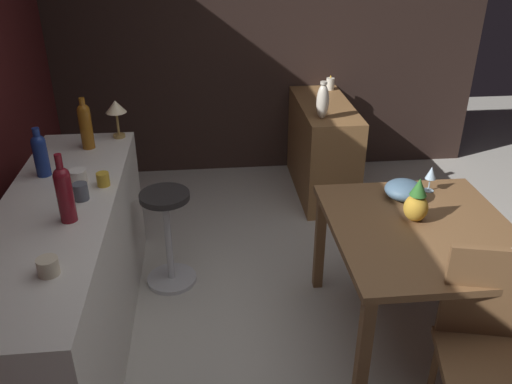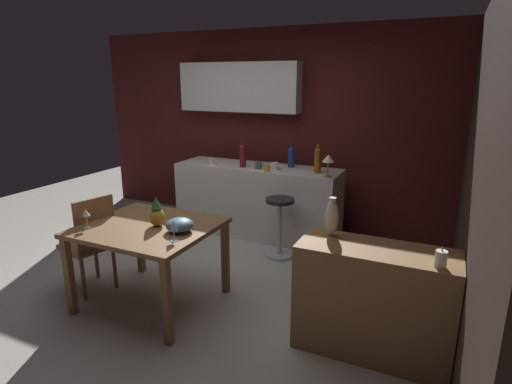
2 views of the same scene
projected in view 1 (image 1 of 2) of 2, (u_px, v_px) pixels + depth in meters
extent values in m
plane|color=#B7B2A8|center=(334.00, 342.00, 3.12)|extent=(9.00, 9.00, 0.00)
cube|color=#33231E|center=(246.00, 33.00, 4.74)|extent=(0.10, 4.40, 2.60)
cube|color=brown|center=(423.00, 230.00, 2.86)|extent=(1.11, 0.99, 0.04)
cube|color=brown|center=(363.00, 355.00, 2.55)|extent=(0.06, 0.06, 0.70)
cube|color=brown|center=(320.00, 242.00, 3.44)|extent=(0.06, 0.06, 0.70)
cube|color=brown|center=(451.00, 234.00, 3.52)|extent=(0.06, 0.06, 0.70)
cube|color=silver|center=(68.00, 278.00, 2.93)|extent=(2.10, 0.60, 0.90)
cube|color=olive|center=(322.00, 148.00, 4.68)|extent=(1.10, 0.44, 0.82)
cube|color=brown|center=(484.00, 363.00, 2.38)|extent=(0.48, 0.48, 0.04)
cube|color=brown|center=(485.00, 294.00, 2.42)|extent=(0.12, 0.38, 0.50)
cylinder|color=brown|center=(500.00, 377.00, 2.61)|extent=(0.04, 0.04, 0.42)
cylinder|color=brown|center=(434.00, 370.00, 2.65)|extent=(0.04, 0.04, 0.42)
cylinder|color=#262323|center=(164.00, 196.00, 3.34)|extent=(0.32, 0.32, 0.04)
cylinder|color=silver|center=(168.00, 240.00, 3.49)|extent=(0.04, 0.04, 0.64)
cylinder|color=silver|center=(172.00, 279.00, 3.64)|extent=(0.34, 0.34, 0.03)
cylinder|color=silver|center=(428.00, 190.00, 3.24)|extent=(0.06, 0.06, 0.00)
cylinder|color=silver|center=(429.00, 184.00, 3.22)|extent=(0.01, 0.01, 0.08)
cone|color=silver|center=(431.00, 173.00, 3.18)|extent=(0.07, 0.07, 0.08)
ellipsoid|color=gold|center=(416.00, 208.00, 2.89)|extent=(0.13, 0.13, 0.16)
cone|color=#2D6B28|center=(419.00, 187.00, 2.83)|extent=(0.09, 0.09, 0.10)
ellipsoid|color=slate|center=(404.00, 190.00, 3.12)|extent=(0.23, 0.23, 0.11)
cylinder|color=navy|center=(41.00, 159.00, 3.02)|extent=(0.08, 0.08, 0.21)
sphere|color=navy|center=(38.00, 142.00, 2.97)|extent=(0.08, 0.08, 0.08)
cylinder|color=navy|center=(36.00, 133.00, 2.94)|extent=(0.04, 0.04, 0.06)
cylinder|color=#8C5114|center=(86.00, 129.00, 3.37)|extent=(0.08, 0.08, 0.25)
sphere|color=#8C5114|center=(83.00, 110.00, 3.31)|extent=(0.08, 0.08, 0.08)
cylinder|color=#8C5114|center=(82.00, 102.00, 3.28)|extent=(0.04, 0.04, 0.06)
cylinder|color=maroon|center=(66.00, 198.00, 2.55)|extent=(0.08, 0.08, 0.24)
sphere|color=maroon|center=(61.00, 176.00, 2.49)|extent=(0.08, 0.08, 0.08)
cylinder|color=maroon|center=(59.00, 163.00, 2.46)|extent=(0.03, 0.03, 0.09)
cylinder|color=white|center=(78.00, 177.00, 2.95)|extent=(0.10, 0.10, 0.08)
torus|color=white|center=(80.00, 172.00, 3.00)|extent=(0.05, 0.01, 0.05)
cylinder|color=gold|center=(103.00, 179.00, 2.93)|extent=(0.07, 0.07, 0.08)
torus|color=gold|center=(104.00, 175.00, 2.97)|extent=(0.05, 0.01, 0.05)
cylinder|color=beige|center=(48.00, 266.00, 2.20)|extent=(0.09, 0.09, 0.08)
torus|color=beige|center=(51.00, 258.00, 2.25)|extent=(0.05, 0.01, 0.05)
cylinder|color=#515660|center=(81.00, 192.00, 2.78)|extent=(0.08, 0.08, 0.09)
torus|color=#515660|center=(82.00, 186.00, 2.82)|extent=(0.05, 0.01, 0.05)
cylinder|color=#A58447|center=(119.00, 136.00, 3.59)|extent=(0.08, 0.08, 0.02)
cylinder|color=#A58447|center=(118.00, 123.00, 3.55)|extent=(0.02, 0.02, 0.16)
cone|color=beige|center=(116.00, 106.00, 3.49)|extent=(0.14, 0.14, 0.08)
cylinder|color=white|center=(330.00, 84.00, 4.83)|extent=(0.07, 0.07, 0.11)
ellipsoid|color=yellow|center=(331.00, 77.00, 4.80)|extent=(0.01, 0.01, 0.03)
ellipsoid|color=beige|center=(323.00, 102.00, 4.09)|extent=(0.10, 0.10, 0.28)
cylinder|color=beige|center=(324.00, 83.00, 4.03)|extent=(0.05, 0.05, 0.02)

